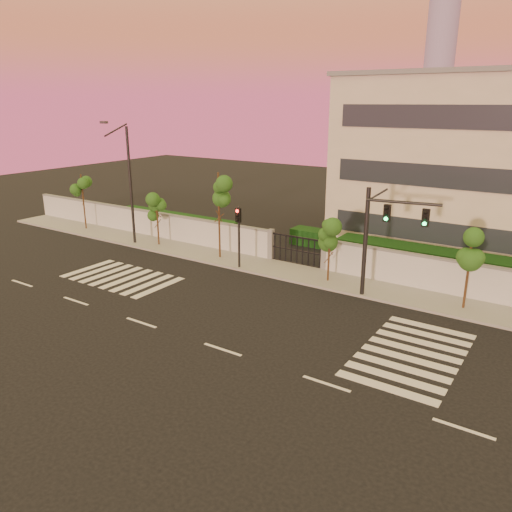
# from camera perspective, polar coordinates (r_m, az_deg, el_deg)

# --- Properties ---
(ground) EXTENTS (120.00, 120.00, 0.00)m
(ground) POSITION_cam_1_polar(r_m,az_deg,el_deg) (22.21, -3.84, -10.63)
(ground) COLOR black
(ground) RESTS_ON ground
(sidewalk) EXTENTS (60.00, 3.00, 0.15)m
(sidewalk) POSITION_cam_1_polar(r_m,az_deg,el_deg) (30.46, 8.21, -2.69)
(sidewalk) COLOR gray
(sidewalk) RESTS_ON ground
(perimeter_wall) EXTENTS (60.00, 0.36, 2.20)m
(perimeter_wall) POSITION_cam_1_polar(r_m,az_deg,el_deg) (31.40, 9.65, -0.23)
(perimeter_wall) COLOR silver
(perimeter_wall) RESTS_ON ground
(hedge_row) EXTENTS (41.00, 4.25, 1.80)m
(hedge_row) POSITION_cam_1_polar(r_m,az_deg,el_deg) (33.54, 13.21, 0.23)
(hedge_row) COLOR black
(hedge_row) RESTS_ON ground
(road_markings) EXTENTS (57.00, 7.62, 0.02)m
(road_markings) POSITION_cam_1_polar(r_m,az_deg,el_deg) (25.78, -1.56, -6.46)
(road_markings) COLOR silver
(road_markings) RESTS_ON ground
(street_tree_a) EXTENTS (1.41, 1.12, 4.69)m
(street_tree_a) POSITION_cam_1_polar(r_m,az_deg,el_deg) (43.79, -19.21, 7.21)
(street_tree_a) COLOR #382314
(street_tree_a) RESTS_ON ground
(street_tree_b) EXTENTS (1.45, 1.15, 3.85)m
(street_tree_b) POSITION_cam_1_polar(r_m,az_deg,el_deg) (37.39, -11.23, 5.30)
(street_tree_b) COLOR #382314
(street_tree_b) RESTS_ON ground
(street_tree_c) EXTENTS (1.64, 1.31, 5.93)m
(street_tree_c) POSITION_cam_1_polar(r_m,az_deg,el_deg) (33.37, -4.24, 6.83)
(street_tree_c) COLOR #382314
(street_tree_c) RESTS_ON ground
(street_tree_d) EXTENTS (1.43, 1.14, 3.87)m
(street_tree_d) POSITION_cam_1_polar(r_m,az_deg,el_deg) (29.32, 8.47, 2.20)
(street_tree_d) COLOR #382314
(street_tree_d) RESTS_ON ground
(street_tree_e) EXTENTS (1.54, 1.23, 4.36)m
(street_tree_e) POSITION_cam_1_polar(r_m,az_deg,el_deg) (27.18, 23.38, 0.52)
(street_tree_e) COLOR #382314
(street_tree_e) RESTS_ON ground
(traffic_signal_main) EXTENTS (3.84, 0.80, 6.10)m
(traffic_signal_main) POSITION_cam_1_polar(r_m,az_deg,el_deg) (27.01, 13.98, 2.77)
(traffic_signal_main) COLOR black
(traffic_signal_main) RESTS_ON ground
(traffic_signal_secondary) EXTENTS (0.32, 0.32, 4.12)m
(traffic_signal_secondary) POSITION_cam_1_polar(r_m,az_deg,el_deg) (31.51, -1.99, 2.99)
(traffic_signal_secondary) COLOR black
(traffic_signal_secondary) RESTS_ON ground
(streetlight_west) EXTENTS (0.54, 2.19, 9.10)m
(streetlight_west) POSITION_cam_1_polar(r_m,az_deg,el_deg) (37.85, -14.39, 8.44)
(streetlight_west) COLOR black
(streetlight_west) RESTS_ON ground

